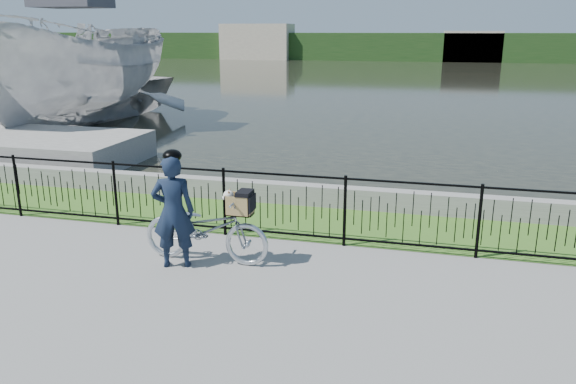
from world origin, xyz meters
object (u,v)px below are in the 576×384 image
(bicycle_rig, at_px, (207,228))
(cyclist, at_px, (173,210))
(boat_near, at_px, (78,71))
(boat_far, at_px, (42,93))

(bicycle_rig, relative_size, cyclist, 1.11)
(bicycle_rig, xyz_separation_m, boat_near, (-8.25, 9.28, 1.49))
(cyclist, relative_size, boat_far, 0.14)
(cyclist, bearing_deg, bicycle_rig, 36.43)
(bicycle_rig, height_order, boat_near, boat_near)
(cyclist, xyz_separation_m, boat_far, (-10.39, 10.90, 0.25))
(boat_near, bearing_deg, bicycle_rig, -48.36)
(boat_near, height_order, boat_far, boat_near)
(bicycle_rig, height_order, cyclist, cyclist)
(bicycle_rig, bearing_deg, boat_near, 131.64)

